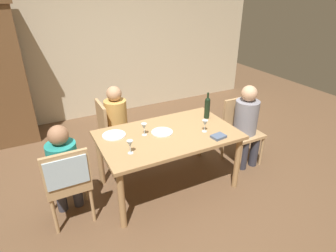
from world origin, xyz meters
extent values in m
plane|color=brown|center=(0.00, 0.00, 0.00)|extent=(10.00, 10.00, 0.00)
cube|color=beige|center=(0.00, 2.69, 1.35)|extent=(6.40, 0.12, 2.70)
cube|color=#A87F51|center=(0.00, 0.00, 0.73)|extent=(1.62, 0.98, 0.04)
cylinder|color=#A87F51|center=(-0.74, -0.42, 0.35)|extent=(0.07, 0.07, 0.71)
cylinder|color=#A87F51|center=(0.74, -0.42, 0.35)|extent=(0.07, 0.07, 0.71)
cylinder|color=#A87F51|center=(-0.74, 0.42, 0.35)|extent=(0.07, 0.07, 0.71)
cylinder|color=#A87F51|center=(0.74, 0.42, 0.35)|extent=(0.07, 0.07, 0.71)
cylinder|color=tan|center=(-1.38, 0.19, 0.22)|extent=(0.04, 0.04, 0.44)
cylinder|color=tan|center=(-1.00, 0.19, 0.22)|extent=(0.04, 0.04, 0.44)
cylinder|color=tan|center=(-1.38, -0.19, 0.22)|extent=(0.04, 0.04, 0.44)
cylinder|color=tan|center=(-1.00, -0.19, 0.22)|extent=(0.04, 0.04, 0.44)
cube|color=tan|center=(-1.19, 0.00, 0.46)|extent=(0.44, 0.44, 0.04)
cube|color=tan|center=(-1.19, -0.20, 0.70)|extent=(0.44, 0.04, 0.44)
cube|color=#ADC6D6|center=(-1.19, -0.20, 0.72)|extent=(0.40, 0.07, 0.31)
cylinder|color=tan|center=(1.38, -0.19, 0.22)|extent=(0.04, 0.04, 0.44)
cylinder|color=tan|center=(1.00, -0.19, 0.22)|extent=(0.04, 0.04, 0.44)
cylinder|color=tan|center=(1.38, 0.19, 0.22)|extent=(0.04, 0.04, 0.44)
cylinder|color=tan|center=(1.00, 0.19, 0.22)|extent=(0.04, 0.04, 0.44)
cube|color=tan|center=(1.19, 0.00, 0.46)|extent=(0.44, 0.44, 0.04)
cube|color=tan|center=(1.19, 0.20, 0.70)|extent=(0.44, 0.04, 0.44)
cylinder|color=tan|center=(-0.18, 1.06, 0.22)|extent=(0.04, 0.04, 0.44)
cylinder|color=tan|center=(-0.18, 0.68, 0.22)|extent=(0.04, 0.04, 0.44)
cylinder|color=tan|center=(-0.56, 1.06, 0.22)|extent=(0.04, 0.04, 0.44)
cylinder|color=tan|center=(-0.56, 0.68, 0.22)|extent=(0.04, 0.04, 0.44)
cube|color=tan|center=(-0.37, 0.87, 0.46)|extent=(0.44, 0.44, 0.04)
cube|color=tan|center=(-0.57, 0.87, 0.70)|extent=(0.04, 0.44, 0.44)
cylinder|color=#33333D|center=(-1.28, 0.14, 0.23)|extent=(0.11, 0.11, 0.46)
cylinder|color=#33333D|center=(-1.10, 0.14, 0.23)|extent=(0.11, 0.11, 0.46)
cylinder|color=teal|center=(-1.19, 0.00, 0.69)|extent=(0.30, 0.30, 0.46)
sphere|color=#996B4C|center=(-1.19, 0.00, 1.02)|extent=(0.20, 0.20, 0.20)
cylinder|color=#33333D|center=(1.29, -0.15, 0.23)|extent=(0.12, 0.12, 0.46)
cylinder|color=#33333D|center=(1.10, -0.15, 0.23)|extent=(0.12, 0.12, 0.46)
cylinder|color=gray|center=(1.19, 0.00, 0.70)|extent=(0.32, 0.32, 0.49)
sphere|color=tan|center=(1.19, 0.00, 1.05)|extent=(0.21, 0.21, 0.21)
cylinder|color=#33333D|center=(-0.22, 0.96, 0.23)|extent=(0.11, 0.11, 0.46)
cylinder|color=#33333D|center=(-0.22, 0.78, 0.23)|extent=(0.11, 0.11, 0.46)
cylinder|color=tan|center=(-0.37, 0.87, 0.69)|extent=(0.30, 0.30, 0.47)
sphere|color=tan|center=(-0.37, 0.87, 1.03)|extent=(0.20, 0.20, 0.20)
cylinder|color=black|center=(0.66, 0.17, 0.86)|extent=(0.07, 0.07, 0.23)
sphere|color=black|center=(0.66, 0.17, 0.99)|extent=(0.07, 0.07, 0.07)
cylinder|color=black|center=(0.66, 0.17, 1.05)|extent=(0.03, 0.03, 0.09)
cylinder|color=silver|center=(-0.26, 0.09, 0.75)|extent=(0.06, 0.06, 0.00)
cylinder|color=silver|center=(-0.26, 0.09, 0.79)|extent=(0.01, 0.01, 0.07)
cone|color=silver|center=(-0.26, 0.09, 0.86)|extent=(0.07, 0.07, 0.07)
cylinder|color=silver|center=(-0.54, -0.21, 0.75)|extent=(0.06, 0.06, 0.00)
cylinder|color=silver|center=(-0.54, -0.21, 0.79)|extent=(0.01, 0.01, 0.07)
cone|color=silver|center=(-0.54, -0.21, 0.86)|extent=(0.07, 0.07, 0.07)
cylinder|color=silver|center=(0.41, -0.15, 0.75)|extent=(0.06, 0.06, 0.00)
cylinder|color=silver|center=(0.41, -0.15, 0.79)|extent=(0.01, 0.01, 0.07)
cone|color=silver|center=(0.41, -0.15, 0.86)|extent=(0.07, 0.07, 0.07)
cylinder|color=white|center=(-0.58, 0.24, 0.75)|extent=(0.27, 0.27, 0.01)
cylinder|color=silver|center=(-0.05, 0.05, 0.75)|extent=(0.26, 0.26, 0.01)
cube|color=#4C5B75|center=(0.47, -0.35, 0.76)|extent=(0.18, 0.14, 0.03)
cube|color=brown|center=(-0.02, 0.87, 0.11)|extent=(0.15, 0.29, 0.22)
camera|label=1|loc=(-1.33, -2.61, 2.31)|focal=30.04mm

